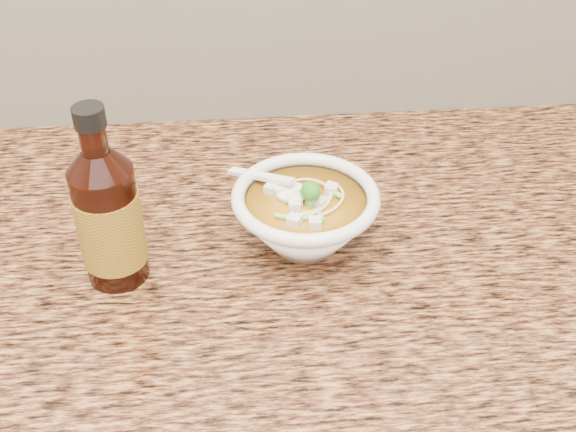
{
  "coord_description": "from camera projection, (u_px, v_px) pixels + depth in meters",
  "views": [
    {
      "loc": [
        0.08,
        1.03,
        1.46
      ],
      "look_at": [
        0.14,
        1.68,
        0.94
      ],
      "focal_mm": 45.0,
      "sensor_mm": 36.0,
      "label": 1
    }
  ],
  "objects": [
    {
      "name": "counter_slab",
      "position": [
        175.0,
        268.0,
        0.85
      ],
      "size": [
        4.0,
        0.68,
        0.04
      ],
      "primitive_type": "cube",
      "color": "#A46D3C",
      "rests_on": "cabinet"
    },
    {
      "name": "hot_sauce_bottle",
      "position": [
        109.0,
        217.0,
        0.77
      ],
      "size": [
        0.09,
        0.09,
        0.21
      ],
      "rotation": [
        0.0,
        0.0,
        0.24
      ],
      "color": "black",
      "rests_on": "counter_slab"
    },
    {
      "name": "soup_bowl",
      "position": [
        305.0,
        218.0,
        0.83
      ],
      "size": [
        0.17,
        0.17,
        0.09
      ],
      "rotation": [
        0.0,
        0.0,
        -0.01
      ],
      "color": "white",
      "rests_on": "counter_slab"
    }
  ]
}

